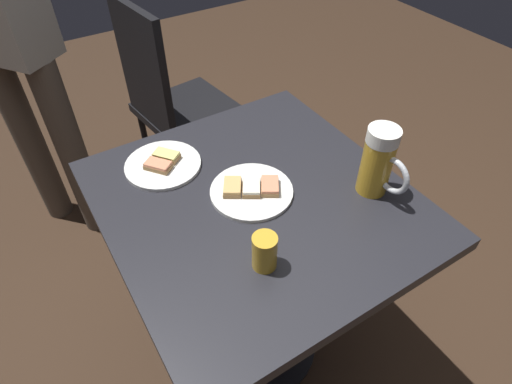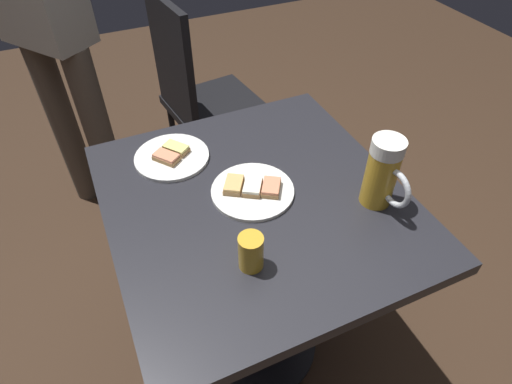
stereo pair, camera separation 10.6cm
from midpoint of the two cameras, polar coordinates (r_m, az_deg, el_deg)
name	(u,v)px [view 1 (the left image)]	position (r m, az deg, el deg)	size (l,w,h in m)	color
ground_plane	(256,340)	(1.69, -1.91, -19.28)	(6.00, 6.00, 0.00)	#382619
cafe_table	(256,239)	(1.19, -2.56, -6.37)	(0.78, 0.73, 0.75)	black
plate_near	(252,190)	(1.08, -3.38, 0.12)	(0.21, 0.21, 0.03)	white
plate_far	(163,164)	(1.20, -14.82, 3.53)	(0.21, 0.21, 0.03)	white
beer_mug	(379,162)	(1.06, 13.37, 3.74)	(0.14, 0.08, 0.19)	gold
beer_glass_small	(265,252)	(0.90, -2.24, -8.16)	(0.05, 0.05, 0.09)	gold
cafe_chair	(172,100)	(1.87, -12.83, 11.79)	(0.42, 0.42, 0.96)	black
patron_standing	(2,29)	(1.77, -32.41, 17.87)	(0.36, 0.33, 1.57)	#51473D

